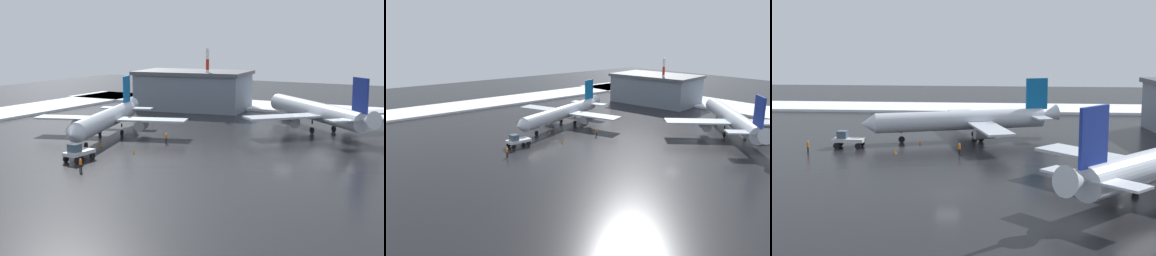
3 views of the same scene
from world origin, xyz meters
TOP-DOWN VIEW (x-y plane):
  - ground_plane at (0.00, 0.00)m, footprint 240.00×240.00m
  - snow_bank_right at (67.00, 0.00)m, footprint 14.00×116.00m
  - airplane_far_rear at (30.97, 0.43)m, footprint 26.21×31.09m
  - airplane_distant_tail at (1.91, -22.96)m, footprint 28.10×27.12m
  - pushback_tug at (23.33, 17.35)m, footprint 2.35×4.63m
  - ground_crew_beside_wing at (19.39, 0.43)m, footprint 0.36×0.36m
  - ground_crew_mid_apron at (19.19, 21.85)m, footprint 0.36×0.36m
  - antenna_mast at (30.17, -34.98)m, footprint 0.70×0.70m
  - cargo_hangar at (35.56, -38.55)m, footprint 26.89×18.42m
  - traffic_cone_near_nose at (19.51, 9.44)m, footprint 0.36×0.36m
  - traffic_cone_mid_line at (41.35, -1.33)m, footprint 0.36×0.36m
  - traffic_cone_wingtip_side at (27.15, 7.17)m, footprint 0.36×0.36m

SIDE VIEW (x-z plane):
  - ground_plane at x=0.00m, z-range 0.00..0.00m
  - snow_bank_right at x=67.00m, z-range 0.00..0.54m
  - traffic_cone_near_nose at x=19.51m, z-range 0.00..0.55m
  - traffic_cone_mid_line at x=41.35m, z-range 0.00..0.55m
  - traffic_cone_wingtip_side at x=27.15m, z-range 0.00..0.55m
  - ground_crew_beside_wing at x=19.39m, z-range 0.12..1.83m
  - ground_crew_mid_apron at x=19.19m, z-range 0.12..1.83m
  - pushback_tug at x=23.33m, z-range 0.03..2.53m
  - airplane_far_rear at x=30.97m, z-range -1.61..7.88m
  - airplane_distant_tail at x=1.91m, z-range -1.78..8.70m
  - cargo_hangar at x=35.56m, z-range 0.04..8.84m
  - antenna_mast at x=30.17m, z-range 0.00..14.06m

